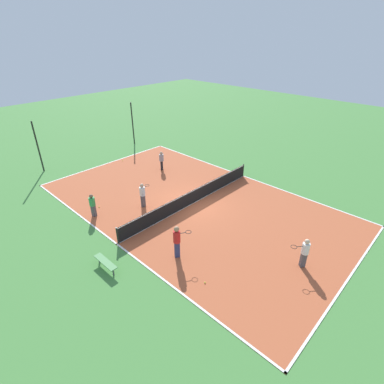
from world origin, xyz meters
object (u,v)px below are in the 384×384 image
at_px(tennis_ball_near_net, 123,161).
at_px(player_baseline_gray, 161,160).
at_px(player_far_green, 92,204).
at_px(player_coach_red, 177,239).
at_px(fence_post_back_right, 133,124).
at_px(bench, 105,262).
at_px(player_near_white, 305,251).
at_px(tennis_ball_midcourt, 99,207).
at_px(tennis_ball_far_baseline, 205,283).
at_px(player_far_white, 143,194).
at_px(fence_post_back_left, 38,147).
at_px(tennis_net, 192,197).

bearing_deg(tennis_ball_near_net, player_baseline_gray, -73.28).
bearing_deg(player_far_green, player_coach_red, 166.92).
bearing_deg(fence_post_back_right, player_coach_red, -119.84).
bearing_deg(bench, player_far_green, -24.07).
bearing_deg(player_far_green, player_near_white, -179.18).
xyz_separation_m(player_baseline_gray, tennis_ball_midcourt, (-6.80, -1.53, -0.86)).
distance_m(tennis_ball_midcourt, tennis_ball_far_baseline, 9.39).
height_order(player_baseline_gray, tennis_ball_midcourt, player_baseline_gray).
distance_m(player_baseline_gray, tennis_ball_near_net, 4.16).
height_order(player_far_white, fence_post_back_left, fence_post_back_left).
xyz_separation_m(player_far_green, tennis_ball_far_baseline, (0.52, -8.72, -0.82)).
xyz_separation_m(bench, player_far_white, (4.88, 3.28, 0.59)).
xyz_separation_m(player_baseline_gray, player_near_white, (-2.88, -13.61, 0.03)).
height_order(bench, player_near_white, player_near_white).
height_order(player_far_white, tennis_ball_far_baseline, player_far_white).
distance_m(tennis_net, tennis_ball_far_baseline, 7.16).
bearing_deg(player_far_white, fence_post_back_left, 83.03).
height_order(player_baseline_gray, player_far_green, player_baseline_gray).
xyz_separation_m(bench, tennis_ball_far_baseline, (2.58, -4.12, -0.33)).
bearing_deg(tennis_ball_near_net, player_far_white, -115.42).
distance_m(player_baseline_gray, player_near_white, 13.92).
xyz_separation_m(player_coach_red, tennis_ball_far_baseline, (-0.42, -2.24, -1.04)).
bearing_deg(player_far_green, tennis_ball_far_baseline, 162.10).
xyz_separation_m(tennis_ball_midcourt, fence_post_back_left, (-0.04, 8.39, 2.01)).
bearing_deg(player_far_green, tennis_ball_midcourt, -68.46).
bearing_deg(player_coach_red, player_far_green, 128.19).
relative_size(tennis_net, player_far_green, 7.70).
height_order(tennis_ball_midcourt, fence_post_back_right, fence_post_back_right).
xyz_separation_m(fence_post_back_left, fence_post_back_right, (9.17, 0.00, 0.00)).
bearing_deg(tennis_ball_midcourt, fence_post_back_left, 90.28).
height_order(player_far_green, fence_post_back_right, fence_post_back_right).
bearing_deg(tennis_ball_midcourt, player_near_white, -72.03).
distance_m(tennis_ball_far_baseline, fence_post_back_left, 17.90).
xyz_separation_m(player_baseline_gray, player_far_green, (-7.52, -2.20, -0.04)).
xyz_separation_m(player_far_green, tennis_ball_near_net, (6.35, 6.09, -0.82)).
relative_size(player_near_white, tennis_ball_far_baseline, 23.91).
height_order(player_far_green, tennis_ball_midcourt, player_far_green).
bearing_deg(tennis_ball_near_net, bench, -128.18).
relative_size(bench, tennis_ball_far_baseline, 22.72).
height_order(player_coach_red, tennis_ball_far_baseline, player_coach_red).
xyz_separation_m(tennis_net, player_near_white, (-0.62, -8.03, 0.41)).
height_order(tennis_ball_near_net, fence_post_back_right, fence_post_back_right).
distance_m(player_far_white, player_near_white, 10.26).
relative_size(player_far_green, player_near_white, 0.94).
bearing_deg(bench, fence_post_back_left, -11.33).
bearing_deg(fence_post_back_left, tennis_ball_far_baseline, -90.52).
height_order(player_far_green, fence_post_back_left, fence_post_back_left).
relative_size(bench, tennis_ball_near_net, 22.72).
bearing_deg(player_near_white, tennis_ball_midcourt, -31.17).
height_order(bench, tennis_ball_midcourt, bench).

